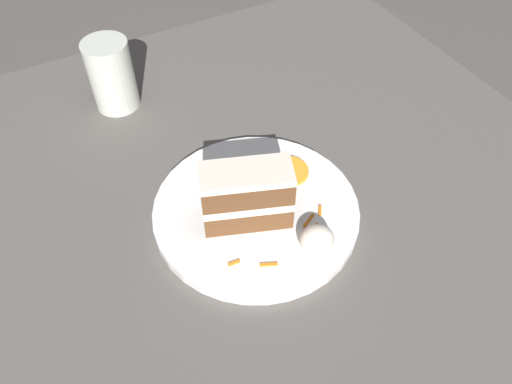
{
  "coord_description": "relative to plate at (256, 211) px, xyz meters",
  "views": [
    {
      "loc": [
        -0.25,
        -0.38,
        0.62
      ],
      "look_at": [
        -0.03,
        0.02,
        0.08
      ],
      "focal_mm": 35.0,
      "sensor_mm": 36.0,
      "label": 1
    }
  ],
  "objects": [
    {
      "name": "drinking_glass",
      "position": [
        -0.1,
        0.35,
        0.05
      ],
      "size": [
        0.08,
        0.08,
        0.13
      ],
      "color": "beige",
      "rests_on": "dining_table"
    },
    {
      "name": "dining_table",
      "position": [
        0.03,
        -0.02,
        -0.02
      ],
      "size": [
        1.02,
        1.12,
        0.03
      ],
      "primitive_type": "cube",
      "color": "#56514C",
      "rests_on": "ground"
    },
    {
      "name": "carrot_shreds_scatter",
      "position": [
        0.02,
        -0.03,
        0.01
      ],
      "size": [
        0.17,
        0.19,
        0.0
      ],
      "color": "orange",
      "rests_on": "plate"
    },
    {
      "name": "orange_garnish",
      "position": [
        0.08,
        0.04,
        0.01
      ],
      "size": [
        0.06,
        0.06,
        0.01
      ],
      "primitive_type": "cylinder",
      "color": "orange",
      "rests_on": "plate"
    },
    {
      "name": "cake_slice",
      "position": [
        -0.02,
        -0.01,
        0.06
      ],
      "size": [
        0.14,
        0.09,
        0.1
      ],
      "rotation": [
        0.0,
        0.0,
        1.22
      ],
      "color": "brown",
      "rests_on": "plate"
    },
    {
      "name": "cream_dollop",
      "position": [
        0.04,
        -0.1,
        0.03
      ],
      "size": [
        0.05,
        0.04,
        0.04
      ],
      "primitive_type": "ellipsoid",
      "color": "silver",
      "rests_on": "plate"
    },
    {
      "name": "plate",
      "position": [
        0.0,
        0.0,
        0.0
      ],
      "size": [
        0.3,
        0.3,
        0.02
      ],
      "primitive_type": "cylinder",
      "color": "white",
      "rests_on": "dining_table"
    },
    {
      "name": "ground_plane",
      "position": [
        0.03,
        -0.02,
        -0.04
      ],
      "size": [
        6.0,
        6.0,
        0.0
      ],
      "primitive_type": "plane",
      "color": "#4C4742",
      "rests_on": "ground"
    }
  ]
}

